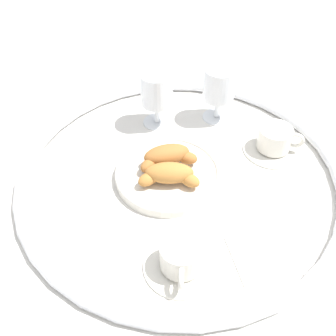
{
  "coord_description": "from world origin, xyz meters",
  "views": [
    {
      "loc": [
        0.32,
        0.57,
        0.68
      ],
      "look_at": [
        0.02,
        -0.02,
        0.03
      ],
      "focal_mm": 46.75,
      "sensor_mm": 36.0,
      "label": 1
    }
  ],
  "objects_px": {
    "croissant_large": "(167,156)",
    "folded_napkin": "(262,255)",
    "coffee_cup_far": "(181,259)",
    "pastry_plate": "(168,174)",
    "juice_glass_right": "(156,91)",
    "croissant_small": "(169,175)",
    "juice_glass_left": "(219,86)",
    "coffee_cup_near": "(275,141)"
  },
  "relations": [
    {
      "from": "juice_glass_right",
      "to": "coffee_cup_near",
      "type": "bearing_deg",
      "value": 132.94
    },
    {
      "from": "croissant_large",
      "to": "croissant_small",
      "type": "distance_m",
      "value": 0.06
    },
    {
      "from": "folded_napkin",
      "to": "coffee_cup_near",
      "type": "bearing_deg",
      "value": -129.97
    },
    {
      "from": "pastry_plate",
      "to": "juice_glass_right",
      "type": "relative_size",
      "value": 1.62
    },
    {
      "from": "croissant_large",
      "to": "juice_glass_left",
      "type": "height_order",
      "value": "juice_glass_left"
    },
    {
      "from": "pastry_plate",
      "to": "croissant_small",
      "type": "height_order",
      "value": "croissant_small"
    },
    {
      "from": "juice_glass_right",
      "to": "coffee_cup_far",
      "type": "bearing_deg",
      "value": 70.21
    },
    {
      "from": "coffee_cup_near",
      "to": "folded_napkin",
      "type": "height_order",
      "value": "coffee_cup_near"
    },
    {
      "from": "coffee_cup_near",
      "to": "coffee_cup_far",
      "type": "bearing_deg",
      "value": 28.43
    },
    {
      "from": "pastry_plate",
      "to": "juice_glass_left",
      "type": "distance_m",
      "value": 0.26
    },
    {
      "from": "pastry_plate",
      "to": "coffee_cup_near",
      "type": "bearing_deg",
      "value": 173.86
    },
    {
      "from": "pastry_plate",
      "to": "folded_napkin",
      "type": "xyz_separation_m",
      "value": [
        -0.07,
        0.26,
        -0.01
      ]
    },
    {
      "from": "croissant_small",
      "to": "juice_glass_right",
      "type": "xyz_separation_m",
      "value": [
        -0.07,
        -0.21,
        0.05
      ]
    },
    {
      "from": "croissant_small",
      "to": "juice_glass_left",
      "type": "xyz_separation_m",
      "value": [
        -0.21,
        -0.16,
        0.05
      ]
    },
    {
      "from": "croissant_large",
      "to": "coffee_cup_far",
      "type": "height_order",
      "value": "croissant_large"
    },
    {
      "from": "pastry_plate",
      "to": "juice_glass_right",
      "type": "distance_m",
      "value": 0.21
    },
    {
      "from": "juice_glass_right",
      "to": "folded_napkin",
      "type": "xyz_separation_m",
      "value": [
        -0.0,
        0.44,
        -0.09
      ]
    },
    {
      "from": "croissant_small",
      "to": "juice_glass_left",
      "type": "relative_size",
      "value": 0.88
    },
    {
      "from": "juice_glass_right",
      "to": "croissant_small",
      "type": "bearing_deg",
      "value": 71.03
    },
    {
      "from": "juice_glass_left",
      "to": "folded_napkin",
      "type": "relative_size",
      "value": 1.27
    },
    {
      "from": "pastry_plate",
      "to": "croissant_large",
      "type": "xyz_separation_m",
      "value": [
        -0.01,
        -0.02,
        0.03
      ]
    },
    {
      "from": "pastry_plate",
      "to": "juice_glass_right",
      "type": "bearing_deg",
      "value": -108.6
    },
    {
      "from": "croissant_large",
      "to": "coffee_cup_far",
      "type": "bearing_deg",
      "value": 69.08
    },
    {
      "from": "coffee_cup_far",
      "to": "folded_napkin",
      "type": "relative_size",
      "value": 1.24
    },
    {
      "from": "croissant_large",
      "to": "coffee_cup_near",
      "type": "relative_size",
      "value": 0.99
    },
    {
      "from": "coffee_cup_near",
      "to": "juice_glass_right",
      "type": "xyz_separation_m",
      "value": [
        0.2,
        -0.21,
        0.07
      ]
    },
    {
      "from": "croissant_large",
      "to": "coffee_cup_far",
      "type": "xyz_separation_m",
      "value": [
        0.09,
        0.23,
        -0.02
      ]
    },
    {
      "from": "pastry_plate",
      "to": "coffee_cup_far",
      "type": "relative_size",
      "value": 1.67
    },
    {
      "from": "pastry_plate",
      "to": "coffee_cup_far",
      "type": "height_order",
      "value": "coffee_cup_far"
    },
    {
      "from": "juice_glass_left",
      "to": "juice_glass_right",
      "type": "relative_size",
      "value": 1.0
    },
    {
      "from": "coffee_cup_far",
      "to": "folded_napkin",
      "type": "bearing_deg",
      "value": 162.22
    },
    {
      "from": "coffee_cup_far",
      "to": "juice_glass_right",
      "type": "bearing_deg",
      "value": -109.79
    },
    {
      "from": "croissant_large",
      "to": "folded_napkin",
      "type": "height_order",
      "value": "croissant_large"
    },
    {
      "from": "coffee_cup_near",
      "to": "croissant_large",
      "type": "bearing_deg",
      "value": -11.47
    },
    {
      "from": "croissant_large",
      "to": "folded_napkin",
      "type": "relative_size",
      "value": 1.22
    },
    {
      "from": "croissant_large",
      "to": "folded_napkin",
      "type": "distance_m",
      "value": 0.29
    },
    {
      "from": "croissant_large",
      "to": "coffee_cup_near",
      "type": "bearing_deg",
      "value": 168.53
    },
    {
      "from": "juice_glass_left",
      "to": "folded_napkin",
      "type": "bearing_deg",
      "value": 70.66
    },
    {
      "from": "croissant_small",
      "to": "coffee_cup_far",
      "type": "relative_size",
      "value": 0.91
    },
    {
      "from": "juice_glass_right",
      "to": "folded_napkin",
      "type": "distance_m",
      "value": 0.45
    },
    {
      "from": "pastry_plate",
      "to": "coffee_cup_far",
      "type": "distance_m",
      "value": 0.22
    },
    {
      "from": "croissant_large",
      "to": "coffee_cup_near",
      "type": "distance_m",
      "value": 0.25
    }
  ]
}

